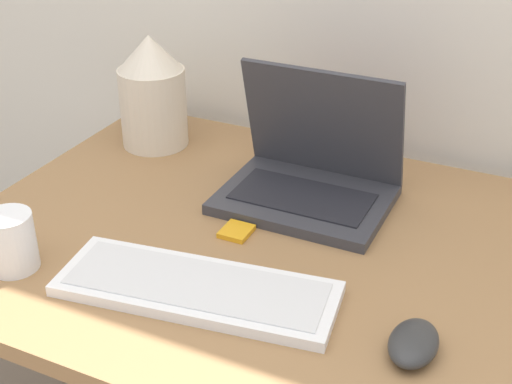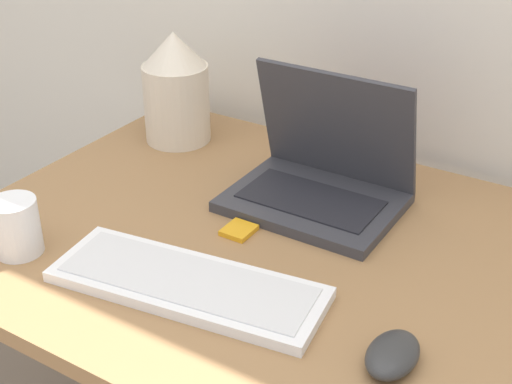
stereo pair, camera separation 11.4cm
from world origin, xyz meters
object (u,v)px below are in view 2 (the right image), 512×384
object	(u,v)px
keyboard	(187,284)
mug	(16,227)
mouse	(393,355)
mp3_player	(239,230)
vase	(176,88)
laptop	(321,175)

from	to	relation	value
keyboard	mug	bearing A→B (deg)	-168.13
mouse	mp3_player	size ratio (longest dim) A/B	1.87
mug	vase	bearing A→B (deg)	95.57
laptop	mug	distance (m)	0.53
laptop	mouse	xyz separation A→B (m)	(0.28, -0.34, -0.04)
mp3_player	keyboard	bearing A→B (deg)	-82.88
mouse	mug	size ratio (longest dim) A/B	1.07
vase	mp3_player	xyz separation A→B (m)	(0.32, -0.25, -0.11)
laptop	vase	bearing A→B (deg)	168.53
vase	mug	bearing A→B (deg)	-84.43
vase	mp3_player	world-z (taller)	vase
vase	mp3_player	bearing A→B (deg)	-38.09
laptop	mp3_player	xyz separation A→B (m)	(-0.07, -0.17, -0.05)
laptop	vase	size ratio (longest dim) A/B	1.27
mug	mp3_player	bearing A→B (deg)	41.15
keyboard	mp3_player	distance (m)	0.18
vase	mug	world-z (taller)	vase
mp3_player	mug	bearing A→B (deg)	-138.85
keyboard	mp3_player	size ratio (longest dim) A/B	8.07
keyboard	mouse	xyz separation A→B (m)	(0.33, 0.01, 0.01)
laptop	mug	xyz separation A→B (m)	(-0.34, -0.41, -0.00)
keyboard	vase	size ratio (longest dim) A/B	1.85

